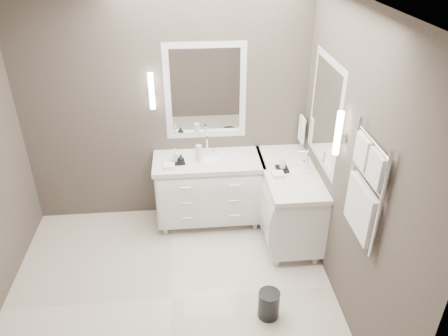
{
  "coord_description": "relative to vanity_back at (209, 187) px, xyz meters",
  "views": [
    {
      "loc": [
        0.23,
        -3.08,
        3.21
      ],
      "look_at": [
        0.58,
        0.7,
        1.03
      ],
      "focal_mm": 35.0,
      "sensor_mm": 36.0,
      "label": 1
    }
  ],
  "objects": [
    {
      "name": "vanity_right",
      "position": [
        0.88,
        -0.33,
        0.0
      ],
      "size": [
        0.59,
        1.24,
        0.97
      ],
      "color": "white",
      "rests_on": "floor"
    },
    {
      "name": "amenity_tray_right",
      "position": [
        0.78,
        -0.32,
        0.38
      ],
      "size": [
        0.13,
        0.17,
        0.02
      ],
      "primitive_type": "cube",
      "rotation": [
        0.0,
        0.0,
        0.03
      ],
      "color": "black",
      "rests_on": "vanity_right"
    },
    {
      "name": "soap_bottle_b",
      "position": [
        -0.3,
        -0.09,
        0.44
      ],
      "size": [
        0.1,
        0.1,
        0.1
      ],
      "primitive_type": "imported",
      "rotation": [
        0.0,
        0.0,
        0.3
      ],
      "color": "black",
      "rests_on": "amenity_tray_back"
    },
    {
      "name": "floor",
      "position": [
        -0.45,
        -1.23,
        -0.49
      ],
      "size": [
        3.2,
        3.0,
        0.01
      ],
      "primitive_type": "cube",
      "color": "silver",
      "rests_on": "ground"
    },
    {
      "name": "sconce_right",
      "position": [
        1.08,
        -1.01,
        1.11
      ],
      "size": [
        0.06,
        0.06,
        0.4
      ],
      "color": "white",
      "rests_on": "wall_right"
    },
    {
      "name": "towel_bar_corner",
      "position": [
        1.09,
        0.13,
        0.63
      ],
      "size": [
        0.03,
        0.22,
        0.3
      ],
      "color": "white",
      "rests_on": "wall_right"
    },
    {
      "name": "waste_bin",
      "position": [
        0.45,
        -1.51,
        -0.35
      ],
      "size": [
        0.26,
        0.26,
        0.28
      ],
      "primitive_type": "cylinder",
      "rotation": [
        0.0,
        0.0,
        -0.39
      ],
      "color": "black",
      "rests_on": "floor"
    },
    {
      "name": "amenity_tray_back",
      "position": [
        -0.33,
        -0.06,
        0.38
      ],
      "size": [
        0.15,
        0.12,
        0.02
      ],
      "primitive_type": "cube",
      "rotation": [
        0.0,
        0.0,
        0.13
      ],
      "color": "black",
      "rests_on": "vanity_back"
    },
    {
      "name": "soap_bottle_a",
      "position": [
        -0.36,
        -0.04,
        0.46
      ],
      "size": [
        0.07,
        0.07,
        0.15
      ],
      "primitive_type": "imported",
      "rotation": [
        0.0,
        0.0,
        0.13
      ],
      "color": "white",
      "rests_on": "amenity_tray_back"
    },
    {
      "name": "sconce_back",
      "position": [
        -0.58,
        0.2,
        1.11
      ],
      "size": [
        0.06,
        0.06,
        0.4
      ],
      "color": "white",
      "rests_on": "wall_back"
    },
    {
      "name": "towel_ladder",
      "position": [
        1.1,
        -1.63,
        0.91
      ],
      "size": [
        0.06,
        0.58,
        0.9
      ],
      "color": "white",
      "rests_on": "wall_right"
    },
    {
      "name": "wall_back",
      "position": [
        -0.45,
        0.28,
        0.86
      ],
      "size": [
        3.2,
        0.01,
        2.7
      ],
      "primitive_type": "cube",
      "color": "#4E453E",
      "rests_on": "floor"
    },
    {
      "name": "mirror_right",
      "position": [
        1.14,
        -0.43,
        1.06
      ],
      "size": [
        0.02,
        0.9,
        1.1
      ],
      "color": "white",
      "rests_on": "wall_right"
    },
    {
      "name": "wall_right",
      "position": [
        1.15,
        -1.23,
        0.86
      ],
      "size": [
        0.01,
        3.0,
        2.7
      ],
      "primitive_type": "cube",
      "color": "#4E453E",
      "rests_on": "floor"
    },
    {
      "name": "mirror_back",
      "position": [
        -0.0,
        0.26,
        1.06
      ],
      "size": [
        0.9,
        0.02,
        1.1
      ],
      "color": "white",
      "rests_on": "wall_back"
    },
    {
      "name": "soap_bottle_c",
      "position": [
        0.78,
        -0.32,
        0.47
      ],
      "size": [
        0.08,
        0.08,
        0.16
      ],
      "primitive_type": "imported",
      "rotation": [
        0.0,
        0.0,
        0.38
      ],
      "color": "white",
      "rests_on": "amenity_tray_right"
    },
    {
      "name": "ceiling",
      "position": [
        -0.45,
        -1.23,
        2.22
      ],
      "size": [
        3.2,
        3.0,
        0.01
      ],
      "primitive_type": "cube",
      "color": "white",
      "rests_on": "wall_back"
    },
    {
      "name": "water_bottle",
      "position": [
        -0.1,
        -0.03,
        0.46
      ],
      "size": [
        0.08,
        0.08,
        0.19
      ],
      "primitive_type": "cylinder",
      "rotation": [
        0.0,
        0.0,
        0.21
      ],
      "color": "silver",
      "rests_on": "vanity_back"
    },
    {
      "name": "wall_front",
      "position": [
        -0.45,
        -2.73,
        0.86
      ],
      "size": [
        3.2,
        0.01,
        2.7
      ],
      "primitive_type": "cube",
      "color": "#4E453E",
      "rests_on": "floor"
    },
    {
      "name": "vanity_back",
      "position": [
        0.0,
        0.0,
        0.0
      ],
      "size": [
        1.24,
        0.59,
        0.97
      ],
      "color": "white",
      "rests_on": "floor"
    }
  ]
}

